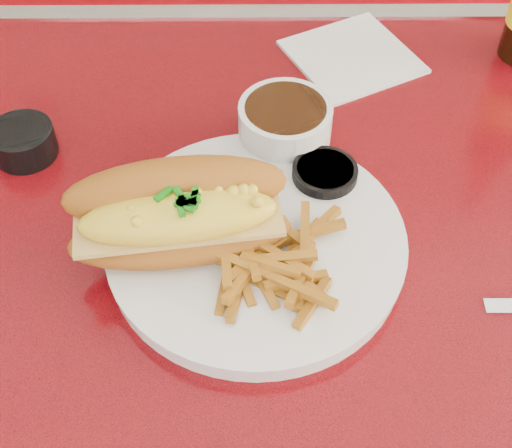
{
  "coord_description": "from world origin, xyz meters",
  "views": [
    {
      "loc": [
        -0.01,
        -0.42,
        1.31
      ],
      "look_at": [
        -0.0,
        -0.0,
        0.81
      ],
      "focal_mm": 50.0,
      "sensor_mm": 36.0,
      "label": 1
    }
  ],
  "objects_px": {
    "mac_hoagie": "(178,214)",
    "fork": "(240,249)",
    "gravy_ramekin": "(285,126)",
    "sauce_cup_right": "(324,179)",
    "booth_bench_far": "(256,97)",
    "sauce_cup_left": "(23,141)",
    "diner_table": "(260,338)",
    "dinner_plate": "(256,243)"
  },
  "relations": [
    {
      "from": "fork",
      "to": "gravy_ramekin",
      "type": "bearing_deg",
      "value": -29.77
    },
    {
      "from": "mac_hoagie",
      "to": "fork",
      "type": "bearing_deg",
      "value": -19.27
    },
    {
      "from": "diner_table",
      "to": "sauce_cup_right",
      "type": "xyz_separation_m",
      "value": [
        0.06,
        0.08,
        0.18
      ]
    },
    {
      "from": "dinner_plate",
      "to": "gravy_ramekin",
      "type": "xyz_separation_m",
      "value": [
        0.03,
        0.15,
        0.02
      ]
    },
    {
      "from": "diner_table",
      "to": "dinner_plate",
      "type": "xyz_separation_m",
      "value": [
        -0.0,
        -0.0,
        0.17
      ]
    },
    {
      "from": "gravy_ramekin",
      "to": "sauce_cup_right",
      "type": "height_order",
      "value": "gravy_ramekin"
    },
    {
      "from": "sauce_cup_left",
      "to": "sauce_cup_right",
      "type": "xyz_separation_m",
      "value": [
        0.32,
        -0.06,
        -0.0
      ]
    },
    {
      "from": "dinner_plate",
      "to": "fork",
      "type": "xyz_separation_m",
      "value": [
        -0.01,
        -0.01,
        0.01
      ]
    },
    {
      "from": "mac_hoagie",
      "to": "sauce_cup_right",
      "type": "relative_size",
      "value": 2.66
    },
    {
      "from": "gravy_ramekin",
      "to": "sauce_cup_right",
      "type": "bearing_deg",
      "value": -60.54
    },
    {
      "from": "dinner_plate",
      "to": "fork",
      "type": "bearing_deg",
      "value": -136.91
    },
    {
      "from": "dinner_plate",
      "to": "mac_hoagie",
      "type": "height_order",
      "value": "mac_hoagie"
    },
    {
      "from": "fork",
      "to": "sauce_cup_left",
      "type": "height_order",
      "value": "sauce_cup_left"
    },
    {
      "from": "diner_table",
      "to": "gravy_ramekin",
      "type": "distance_m",
      "value": 0.24
    },
    {
      "from": "booth_bench_far",
      "to": "sauce_cup_right",
      "type": "relative_size",
      "value": 14.78
    },
    {
      "from": "mac_hoagie",
      "to": "gravy_ramekin",
      "type": "distance_m",
      "value": 0.18
    },
    {
      "from": "sauce_cup_right",
      "to": "sauce_cup_left",
      "type": "bearing_deg",
      "value": 169.63
    },
    {
      "from": "dinner_plate",
      "to": "sauce_cup_left",
      "type": "bearing_deg",
      "value": 151.17
    },
    {
      "from": "booth_bench_far",
      "to": "dinner_plate",
      "type": "relative_size",
      "value": 3.46
    },
    {
      "from": "booth_bench_far",
      "to": "mac_hoagie",
      "type": "xyz_separation_m",
      "value": [
        -0.07,
        -0.81,
        0.54
      ]
    },
    {
      "from": "fork",
      "to": "sauce_cup_left",
      "type": "bearing_deg",
      "value": 43.69
    },
    {
      "from": "mac_hoagie",
      "to": "sauce_cup_left",
      "type": "height_order",
      "value": "mac_hoagie"
    },
    {
      "from": "mac_hoagie",
      "to": "sauce_cup_left",
      "type": "bearing_deg",
      "value": 134.03
    },
    {
      "from": "gravy_ramekin",
      "to": "sauce_cup_right",
      "type": "relative_size",
      "value": 1.23
    },
    {
      "from": "booth_bench_far",
      "to": "dinner_plate",
      "type": "distance_m",
      "value": 0.95
    },
    {
      "from": "diner_table",
      "to": "booth_bench_far",
      "type": "bearing_deg",
      "value": 90.0
    },
    {
      "from": "diner_table",
      "to": "gravy_ramekin",
      "type": "bearing_deg",
      "value": 79.46
    },
    {
      "from": "booth_bench_far",
      "to": "sauce_cup_left",
      "type": "distance_m",
      "value": 0.88
    },
    {
      "from": "dinner_plate",
      "to": "fork",
      "type": "distance_m",
      "value": 0.02
    },
    {
      "from": "gravy_ramekin",
      "to": "sauce_cup_right",
      "type": "xyz_separation_m",
      "value": [
        0.04,
        -0.07,
        -0.01
      ]
    },
    {
      "from": "fork",
      "to": "booth_bench_far",
      "type": "bearing_deg",
      "value": -14.84
    },
    {
      "from": "fork",
      "to": "sauce_cup_left",
      "type": "relative_size",
      "value": 2.25
    },
    {
      "from": "mac_hoagie",
      "to": "gravy_ramekin",
      "type": "xyz_separation_m",
      "value": [
        0.1,
        0.15,
        -0.03
      ]
    },
    {
      "from": "diner_table",
      "to": "fork",
      "type": "bearing_deg",
      "value": -142.82
    },
    {
      "from": "booth_bench_far",
      "to": "dinner_plate",
      "type": "xyz_separation_m",
      "value": [
        -0.0,
        -0.81,
        0.49
      ]
    },
    {
      "from": "booth_bench_far",
      "to": "fork",
      "type": "height_order",
      "value": "booth_bench_far"
    },
    {
      "from": "mac_hoagie",
      "to": "fork",
      "type": "distance_m",
      "value": 0.07
    },
    {
      "from": "diner_table",
      "to": "sauce_cup_right",
      "type": "distance_m",
      "value": 0.21
    },
    {
      "from": "booth_bench_far",
      "to": "fork",
      "type": "distance_m",
      "value": 0.97
    },
    {
      "from": "diner_table",
      "to": "gravy_ramekin",
      "type": "height_order",
      "value": "gravy_ramekin"
    },
    {
      "from": "diner_table",
      "to": "fork",
      "type": "height_order",
      "value": "fork"
    },
    {
      "from": "booth_bench_far",
      "to": "gravy_ramekin",
      "type": "distance_m",
      "value": 0.84
    }
  ]
}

